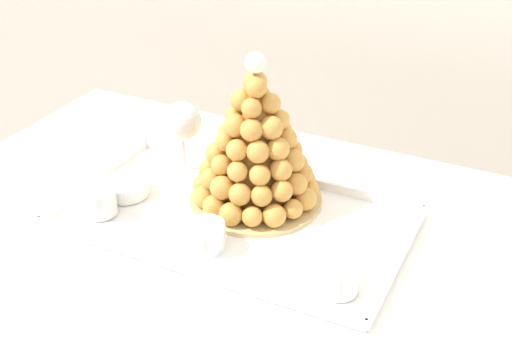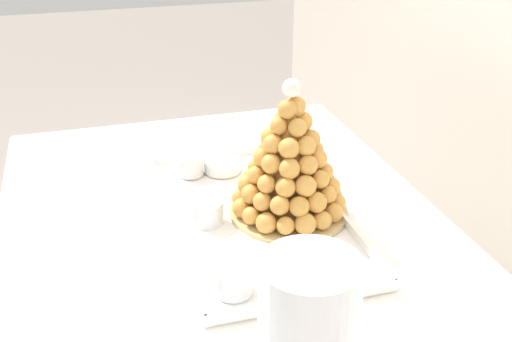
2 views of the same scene
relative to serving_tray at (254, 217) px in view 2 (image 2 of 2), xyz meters
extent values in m
cylinder|color=brown|center=(-0.49, -0.40, -0.38)|extent=(0.04, 0.04, 0.71)
cylinder|color=brown|center=(-0.49, 0.28, -0.38)|extent=(0.04, 0.04, 0.71)
cube|color=brown|center=(0.27, -0.06, -0.02)|extent=(1.63, 0.80, 0.02)
cube|color=white|center=(0.27, -0.06, -0.01)|extent=(1.69, 0.86, 0.00)
cube|color=white|center=(0.27, 0.37, -0.14)|extent=(1.69, 0.01, 0.26)
cube|color=white|center=(-0.58, -0.06, -0.14)|extent=(0.01, 0.86, 0.26)
cube|color=white|center=(0.00, 0.00, 0.00)|extent=(0.58, 0.32, 0.01)
cube|color=white|center=(0.00, -0.16, 0.01)|extent=(0.58, 0.01, 0.02)
cube|color=white|center=(0.00, 0.16, 0.01)|extent=(0.58, 0.01, 0.02)
cube|color=white|center=(-0.29, 0.00, 0.01)|extent=(0.01, 0.32, 0.02)
cube|color=white|center=(0.29, 0.00, 0.01)|extent=(0.01, 0.32, 0.02)
cylinder|color=white|center=(0.00, 0.00, 0.00)|extent=(0.30, 0.30, 0.00)
cylinder|color=tan|center=(0.01, 0.07, 0.01)|extent=(0.24, 0.24, 0.01)
cone|color=#B47835|center=(0.01, 0.07, 0.13)|extent=(0.16, 0.16, 0.23)
sphere|color=gold|center=(0.10, 0.07, 0.03)|extent=(0.04, 0.04, 0.04)
sphere|color=gold|center=(0.10, 0.11, 0.03)|extent=(0.04, 0.04, 0.04)
sphere|color=gold|center=(0.07, 0.14, 0.03)|extent=(0.04, 0.04, 0.04)
sphere|color=gold|center=(0.04, 0.16, 0.03)|extent=(0.04, 0.04, 0.04)
sphere|color=gold|center=(0.01, 0.16, 0.03)|extent=(0.04, 0.04, 0.04)
sphere|color=gold|center=(-0.03, 0.16, 0.03)|extent=(0.03, 0.03, 0.03)
sphere|color=gold|center=(-0.06, 0.14, 0.03)|extent=(0.03, 0.03, 0.03)
sphere|color=gold|center=(-0.08, 0.11, 0.03)|extent=(0.04, 0.04, 0.04)
sphere|color=gold|center=(-0.09, 0.07, 0.03)|extent=(0.04, 0.04, 0.04)
sphere|color=gold|center=(-0.08, 0.03, 0.03)|extent=(0.04, 0.04, 0.04)
sphere|color=gold|center=(-0.06, 0.00, 0.03)|extent=(0.04, 0.04, 0.04)
sphere|color=gold|center=(-0.03, -0.02, 0.03)|extent=(0.04, 0.04, 0.04)
sphere|color=gold|center=(0.01, -0.03, 0.03)|extent=(0.04, 0.04, 0.04)
sphere|color=gold|center=(0.04, -0.02, 0.03)|extent=(0.03, 0.03, 0.03)
sphere|color=gold|center=(0.07, 0.00, 0.03)|extent=(0.04, 0.04, 0.04)
sphere|color=gold|center=(0.10, 0.03, 0.03)|extent=(0.03, 0.03, 0.03)
sphere|color=gold|center=(0.08, 0.10, 0.06)|extent=(0.04, 0.04, 0.04)
sphere|color=gold|center=(0.06, 0.13, 0.06)|extent=(0.03, 0.03, 0.03)
sphere|color=gold|center=(0.03, 0.15, 0.06)|extent=(0.04, 0.04, 0.04)
sphere|color=gold|center=(0.00, 0.15, 0.06)|extent=(0.04, 0.04, 0.04)
sphere|color=gold|center=(-0.04, 0.14, 0.06)|extent=(0.04, 0.04, 0.04)
sphere|color=gold|center=(-0.06, 0.11, 0.06)|extent=(0.04, 0.04, 0.04)
sphere|color=gold|center=(-0.07, 0.08, 0.06)|extent=(0.03, 0.03, 0.03)
sphere|color=gold|center=(-0.07, 0.04, 0.06)|extent=(0.04, 0.04, 0.04)
sphere|color=gold|center=(-0.05, 0.01, 0.06)|extent=(0.04, 0.04, 0.04)
sphere|color=gold|center=(-0.02, -0.01, 0.06)|extent=(0.04, 0.04, 0.04)
sphere|color=gold|center=(0.02, -0.01, 0.06)|extent=(0.04, 0.04, 0.04)
sphere|color=gold|center=(0.05, 0.00, 0.06)|extent=(0.04, 0.04, 0.04)
sphere|color=gold|center=(0.08, 0.03, 0.06)|extent=(0.04, 0.04, 0.04)
sphere|color=gold|center=(0.09, 0.06, 0.06)|extent=(0.04, 0.04, 0.04)
sphere|color=gold|center=(0.06, 0.11, 0.10)|extent=(0.04, 0.04, 0.04)
sphere|color=gold|center=(0.03, 0.13, 0.09)|extent=(0.04, 0.04, 0.04)
sphere|color=gold|center=(-0.01, 0.13, 0.10)|extent=(0.04, 0.04, 0.04)
sphere|color=gold|center=(-0.04, 0.11, 0.10)|extent=(0.04, 0.04, 0.04)
sphere|color=gold|center=(-0.06, 0.08, 0.09)|extent=(0.04, 0.04, 0.04)
sphere|color=gold|center=(-0.05, 0.04, 0.10)|extent=(0.04, 0.04, 0.04)
sphere|color=gold|center=(-0.03, 0.01, 0.09)|extent=(0.04, 0.04, 0.04)
sphere|color=gold|center=(0.01, 0.00, 0.10)|extent=(0.03, 0.03, 0.03)
sphere|color=gold|center=(0.04, 0.01, 0.09)|extent=(0.04, 0.04, 0.04)
sphere|color=gold|center=(0.07, 0.04, 0.10)|extent=(0.04, 0.04, 0.04)
sphere|color=gold|center=(0.07, 0.08, 0.10)|extent=(0.04, 0.04, 0.04)
sphere|color=gold|center=(0.03, 0.12, 0.13)|extent=(0.04, 0.04, 0.04)
sphere|color=gold|center=(0.00, 0.12, 0.13)|extent=(0.04, 0.04, 0.04)
sphere|color=gold|center=(-0.03, 0.10, 0.13)|extent=(0.04, 0.04, 0.04)
sphere|color=gold|center=(-0.05, 0.07, 0.13)|extent=(0.04, 0.04, 0.04)
sphere|color=gold|center=(-0.03, 0.04, 0.13)|extent=(0.03, 0.03, 0.03)
sphere|color=gold|center=(0.00, 0.02, 0.13)|extent=(0.04, 0.04, 0.04)
sphere|color=gold|center=(0.03, 0.02, 0.13)|extent=(0.04, 0.04, 0.04)
sphere|color=gold|center=(0.06, 0.05, 0.13)|extent=(0.04, 0.04, 0.04)
sphere|color=gold|center=(0.06, 0.09, 0.13)|extent=(0.04, 0.04, 0.04)
sphere|color=gold|center=(0.01, 0.11, 0.16)|extent=(0.04, 0.04, 0.04)
sphere|color=gold|center=(-0.02, 0.10, 0.16)|extent=(0.04, 0.04, 0.04)
sphere|color=gold|center=(-0.03, 0.07, 0.16)|extent=(0.03, 0.03, 0.03)
sphere|color=gold|center=(-0.01, 0.04, 0.16)|extent=(0.04, 0.04, 0.04)
sphere|color=gold|center=(0.02, 0.03, 0.16)|extent=(0.04, 0.04, 0.04)
sphere|color=gold|center=(0.04, 0.05, 0.16)|extent=(0.04, 0.04, 0.04)
sphere|color=gold|center=(0.04, 0.09, 0.16)|extent=(0.04, 0.04, 0.04)
sphere|color=gold|center=(0.00, 0.09, 0.19)|extent=(0.04, 0.04, 0.04)
sphere|color=gold|center=(-0.02, 0.06, 0.20)|extent=(0.04, 0.04, 0.04)
sphere|color=gold|center=(0.01, 0.04, 0.19)|extent=(0.03, 0.03, 0.03)
sphere|color=gold|center=(0.03, 0.07, 0.20)|extent=(0.04, 0.04, 0.04)
sphere|color=gold|center=(0.00, 0.08, 0.23)|extent=(0.04, 0.04, 0.04)
sphere|color=gold|center=(0.01, 0.06, 0.23)|extent=(0.04, 0.04, 0.04)
sphere|color=white|center=(0.01, 0.07, 0.26)|extent=(0.03, 0.03, 0.03)
cylinder|color=silver|center=(-0.22, -0.08, 0.03)|extent=(0.06, 0.06, 0.05)
cylinder|color=#F4EAC6|center=(-0.22, -0.08, 0.01)|extent=(0.05, 0.05, 0.02)
cylinder|color=white|center=(-0.22, -0.08, 0.03)|extent=(0.05, 0.05, 0.01)
sphere|color=brown|center=(-0.22, -0.09, 0.04)|extent=(0.02, 0.02, 0.02)
cylinder|color=silver|center=(0.00, -0.09, 0.03)|extent=(0.06, 0.06, 0.05)
cylinder|color=brown|center=(0.00, -0.09, 0.01)|extent=(0.06, 0.06, 0.02)
cylinder|color=#8C603D|center=(0.00, -0.09, 0.03)|extent=(0.06, 0.06, 0.01)
sphere|color=brown|center=(0.00, -0.09, 0.04)|extent=(0.02, 0.02, 0.02)
cylinder|color=silver|center=(0.22, -0.10, 0.03)|extent=(0.06, 0.06, 0.05)
cylinder|color=brown|center=(0.22, -0.10, 0.01)|extent=(0.06, 0.06, 0.02)
cylinder|color=#8C603D|center=(0.22, -0.10, 0.03)|extent=(0.06, 0.06, 0.01)
sphere|color=brown|center=(0.22, -0.10, 0.04)|extent=(0.02, 0.02, 0.02)
cylinder|color=white|center=(-0.21, -0.01, 0.01)|extent=(0.08, 0.08, 0.02)
cylinder|color=#F2CC59|center=(-0.21, -0.01, 0.03)|extent=(0.08, 0.08, 0.00)
cylinder|color=white|center=(0.51, -0.08, 0.16)|extent=(0.12, 0.12, 0.17)
cylinder|color=pink|center=(0.48, -0.08, 0.12)|extent=(0.05, 0.04, 0.05)
cylinder|color=#F9A54C|center=(0.50, -0.06, 0.14)|extent=(0.04, 0.04, 0.03)
cylinder|color=#F9A54C|center=(0.48, -0.09, 0.14)|extent=(0.05, 0.04, 0.05)
cylinder|color=pink|center=(0.50, -0.08, 0.16)|extent=(0.06, 0.04, 0.06)
cylinder|color=#F9A54C|center=(0.50, -0.11, 0.16)|extent=(0.05, 0.04, 0.04)
cylinder|color=pink|center=(0.52, -0.08, 0.16)|extent=(0.06, 0.05, 0.06)
cylinder|color=yellow|center=(0.49, -0.08, 0.18)|extent=(0.06, 0.04, 0.06)
cylinder|color=#D199D8|center=(0.50, -0.10, 0.18)|extent=(0.05, 0.04, 0.05)
cylinder|color=#9ED860|center=(0.52, -0.09, 0.18)|extent=(0.05, 0.04, 0.05)
cylinder|color=#D199D8|center=(0.51, -0.07, 0.18)|extent=(0.05, 0.04, 0.05)
cylinder|color=#E54C47|center=(0.49, -0.09, 0.19)|extent=(0.05, 0.04, 0.05)
cylinder|color=#9ED860|center=(0.51, -0.09, 0.19)|extent=(0.04, 0.04, 0.04)
cylinder|color=#72B2E0|center=(0.52, -0.08, 0.19)|extent=(0.04, 0.04, 0.03)
cylinder|color=brown|center=(0.50, -0.06, 0.19)|extent=(0.04, 0.04, 0.02)
cylinder|color=#D199D8|center=(0.49, -0.11, 0.21)|extent=(0.06, 0.05, 0.06)
cylinder|color=brown|center=(0.54, -0.09, 0.21)|extent=(0.04, 0.04, 0.03)
cylinder|color=yellow|center=(0.50, -0.06, 0.21)|extent=(0.06, 0.04, 0.06)
cylinder|color=silver|center=(-0.17, 0.11, 0.00)|extent=(0.06, 0.06, 0.00)
cylinder|color=silver|center=(-0.17, 0.11, 0.03)|extent=(0.01, 0.01, 0.07)
sphere|color=silver|center=(-0.17, 0.11, 0.10)|extent=(0.08, 0.08, 0.08)
camera|label=1|loc=(0.46, -0.85, 0.65)|focal=47.66mm
camera|label=2|loc=(1.02, -0.29, 0.62)|focal=43.42mm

